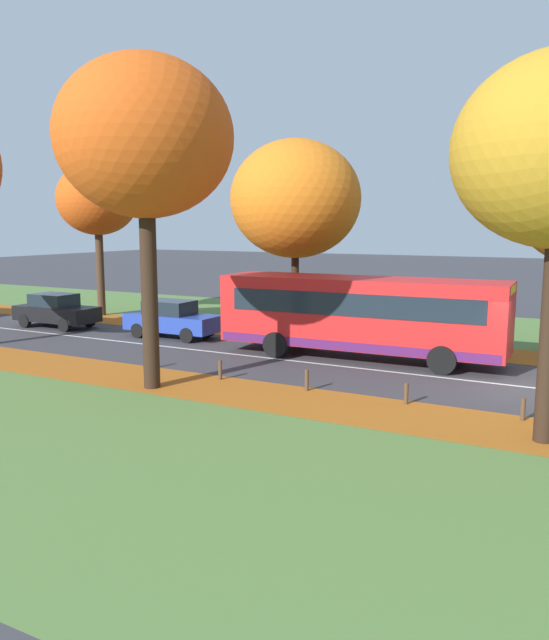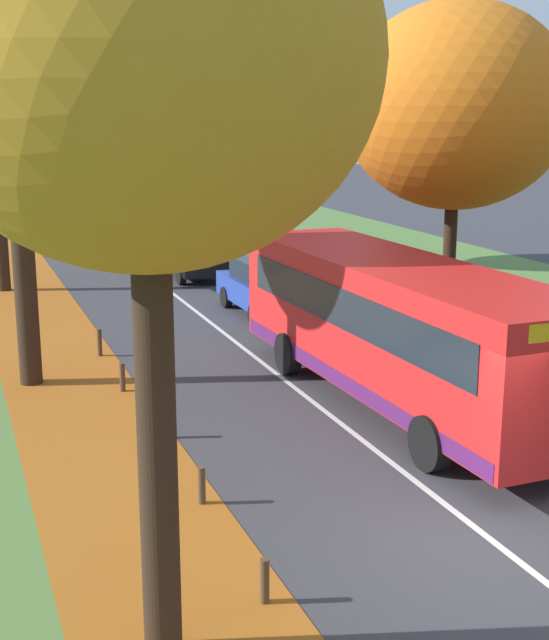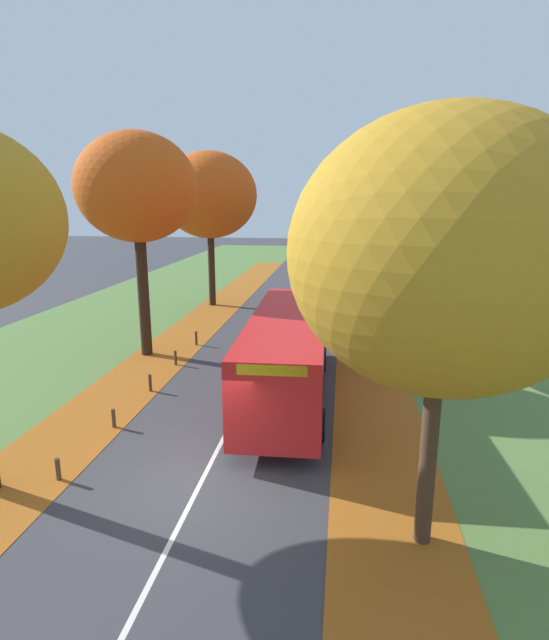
# 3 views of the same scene
# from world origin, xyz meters

# --- Properties ---
(ground_plane) EXTENTS (160.00, 160.00, 0.00)m
(ground_plane) POSITION_xyz_m (0.00, 0.00, 0.00)
(ground_plane) COLOR #38383D
(leaf_litter_left) EXTENTS (2.80, 60.00, 0.00)m
(leaf_litter_left) POSITION_xyz_m (-4.60, 14.00, 0.01)
(leaf_litter_left) COLOR #9E5619
(leaf_litter_left) RESTS_ON grass_verge_left
(grass_verge_right) EXTENTS (12.00, 90.00, 0.01)m
(grass_verge_right) POSITION_xyz_m (9.20, 20.00, 0.00)
(grass_verge_right) COLOR #517538
(grass_verge_right) RESTS_ON ground
(leaf_litter_right) EXTENTS (2.80, 60.00, 0.00)m
(leaf_litter_right) POSITION_xyz_m (4.60, 14.00, 0.01)
(leaf_litter_right) COLOR #9E5619
(leaf_litter_right) RESTS_ON grass_verge_right
(road_centre_line) EXTENTS (0.12, 80.00, 0.01)m
(road_centre_line) POSITION_xyz_m (0.00, 20.00, 0.00)
(road_centre_line) COLOR silver
(road_centre_line) RESTS_ON ground
(tree_left_nearest) EXTENTS (4.64, 4.64, 8.54)m
(tree_left_nearest) POSITION_xyz_m (-4.99, -0.79, 6.41)
(tree_left_nearest) COLOR black
(tree_left_nearest) RESTS_ON ground
(tree_left_near) EXTENTS (5.11, 5.11, 9.66)m
(tree_left_near) POSITION_xyz_m (-5.37, 10.11, 7.31)
(tree_left_near) COLOR black
(tree_left_near) RESTS_ON ground
(tree_right_near) EXTENTS (5.82, 5.82, 8.64)m
(tree_right_near) POSITION_xyz_m (5.51, 10.61, 6.01)
(tree_right_near) COLOR black
(tree_right_near) RESTS_ON ground
(tree_right_mid) EXTENTS (4.25, 4.25, 8.17)m
(tree_right_mid) POSITION_xyz_m (5.50, 22.32, 6.21)
(tree_right_mid) COLOR #422D1E
(tree_right_mid) RESTS_ON ground
(bollard_nearest) EXTENTS (0.12, 0.12, 0.59)m
(bollard_nearest) POSITION_xyz_m (-3.57, -0.21, 0.30)
(bollard_nearest) COLOR #4C3823
(bollard_nearest) RESTS_ON ground
(bollard_second) EXTENTS (0.12, 0.12, 0.61)m
(bollard_second) POSITION_xyz_m (-3.52, 2.80, 0.30)
(bollard_second) COLOR #4C3823
(bollard_second) RESTS_ON ground
(bollard_third) EXTENTS (0.12, 0.12, 0.65)m
(bollard_third) POSITION_xyz_m (-3.52, 5.80, 0.33)
(bollard_third) COLOR #4C3823
(bollard_third) RESTS_ON ground
(bollard_fourth) EXTENTS (0.12, 0.12, 0.64)m
(bollard_fourth) POSITION_xyz_m (-3.58, 8.81, 0.32)
(bollard_fourth) COLOR #4C3823
(bollard_fourth) RESTS_ON ground
(bollard_fifth) EXTENTS (0.12, 0.12, 0.69)m
(bollard_fifth) POSITION_xyz_m (-3.56, 11.82, 0.35)
(bollard_fifth) COLOR #4C3823
(bollard_fifth) RESTS_ON ground
(bus) EXTENTS (2.89, 10.47, 2.98)m
(bus) POSITION_xyz_m (1.53, 5.99, 1.70)
(bus) COLOR red
(bus) RESTS_ON ground
(car_blue_lead) EXTENTS (1.82, 4.22, 1.62)m
(car_blue_lead) POSITION_xyz_m (1.83, 14.78, 0.81)
(car_blue_lead) COLOR #233D9E
(car_blue_lead) RESTS_ON ground
(car_black_following) EXTENTS (1.80, 4.21, 1.62)m
(car_black_following) POSITION_xyz_m (1.42, 21.38, 0.81)
(car_black_following) COLOR black
(car_black_following) RESTS_ON ground
(car_red_third_in_line) EXTENTS (1.81, 4.21, 1.62)m
(car_red_third_in_line) POSITION_xyz_m (1.55, 29.27, 0.81)
(car_red_third_in_line) COLOR #B21919
(car_red_third_in_line) RESTS_ON ground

